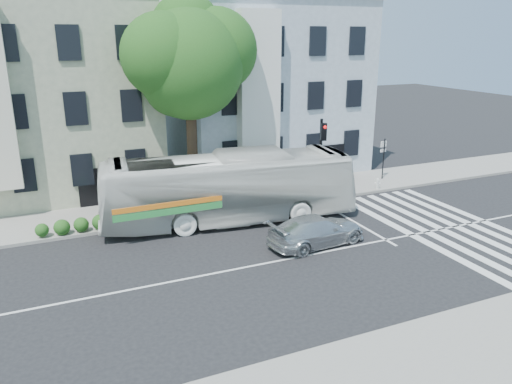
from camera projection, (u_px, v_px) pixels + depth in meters
ground at (256, 265)px, 20.31m from camera, size 120.00×120.00×0.00m
sidewalk_far at (197, 205)px, 27.26m from camera, size 80.00×4.00×0.15m
sidewalk_near at (377, 384)px, 13.31m from camera, size 80.00×4.00×0.15m
building_left at (42, 97)px, 29.04m from camera, size 12.00×10.00×11.00m
building_right at (261, 87)px, 34.43m from camera, size 12.00×10.00×11.00m
street_tree at (189, 58)px, 25.59m from camera, size 7.30×5.90×11.10m
bus at (229, 188)px, 24.63m from camera, size 4.47×12.84×3.50m
sedan at (317, 230)px, 22.13m from camera, size 2.40×4.80×1.34m
hedge at (136, 217)px, 24.26m from camera, size 8.54×1.95×0.70m
traffic_signal at (322, 149)px, 27.24m from camera, size 0.47×0.55×4.64m
fire_hydrant at (377, 183)px, 29.82m from camera, size 0.38×0.25×0.66m
far_sign_pole at (383, 153)px, 31.54m from camera, size 0.47×0.18×2.60m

